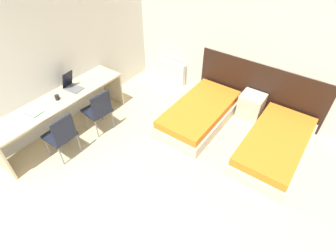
{
  "coord_description": "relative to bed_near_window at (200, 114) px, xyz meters",
  "views": [
    {
      "loc": [
        1.95,
        -0.25,
        3.51
      ],
      "look_at": [
        0.0,
        2.46,
        0.55
      ],
      "focal_mm": 28.0,
      "sensor_mm": 36.0,
      "label": 1
    }
  ],
  "objects": [
    {
      "name": "chair_near_laptop",
      "position": [
        -1.42,
        -1.34,
        0.31
      ],
      "size": [
        0.49,
        0.49,
        0.89
      ],
      "rotation": [
        0.0,
        0.0,
        -0.12
      ],
      "color": "black",
      "rests_on": "ground_plane"
    },
    {
      "name": "mug",
      "position": [
        -1.92,
        -1.78,
        0.63
      ],
      "size": [
        0.08,
        0.08,
        0.09
      ],
      "color": "black",
      "rests_on": "desk"
    },
    {
      "name": "bed_near_door",
      "position": [
        1.53,
        0.0,
        0.0
      ],
      "size": [
        1.0,
        1.92,
        0.4
      ],
      "color": "beige",
      "rests_on": "ground_plane"
    },
    {
      "name": "wall_back",
      "position": [
        -0.06,
        1.03,
        1.16
      ],
      "size": [
        5.36,
        0.05,
        2.7
      ],
      "color": "silver",
      "rests_on": "ground_plane"
    },
    {
      "name": "bed_near_window",
      "position": [
        0.0,
        0.0,
        0.0
      ],
      "size": [
        1.0,
        1.92,
        0.4
      ],
      "color": "beige",
      "rests_on": "ground_plane"
    },
    {
      "name": "open_notebook",
      "position": [
        -1.95,
        -2.24,
        0.59
      ],
      "size": [
        0.31,
        0.22,
        0.02
      ],
      "rotation": [
        0.0,
        0.0,
        0.11
      ],
      "color": "#236B3D",
      "rests_on": "desk"
    },
    {
      "name": "headboard_panel",
      "position": [
        0.77,
        0.99,
        0.35
      ],
      "size": [
        2.63,
        0.03,
        1.08
      ],
      "color": "black",
      "rests_on": "ground_plane"
    },
    {
      "name": "chair_near_notebook",
      "position": [
        -1.42,
        -2.18,
        0.31
      ],
      "size": [
        0.44,
        0.44,
        0.89
      ],
      "rotation": [
        0.0,
        0.0,
        0.01
      ],
      "color": "black",
      "rests_on": "ground_plane"
    },
    {
      "name": "radiator",
      "position": [
        -1.37,
        0.91,
        0.08
      ],
      "size": [
        0.81,
        0.12,
        0.55
      ],
      "color": "silver",
      "rests_on": "ground_plane"
    },
    {
      "name": "desk",
      "position": [
        -1.93,
        -1.76,
        0.43
      ],
      "size": [
        0.62,
        2.58,
        0.78
      ],
      "color": "#C6B28E",
      "rests_on": "ground_plane"
    },
    {
      "name": "wall_left",
      "position": [
        -2.27,
        -1.23,
        1.16
      ],
      "size": [
        0.05,
        5.47,
        2.7
      ],
      "color": "silver",
      "rests_on": "ground_plane"
    },
    {
      "name": "laptop",
      "position": [
        -2.0,
        -1.4,
        0.65
      ],
      "size": [
        0.35,
        0.26,
        0.33
      ],
      "rotation": [
        0.0,
        0.0,
        0.09
      ],
      "color": "slate",
      "rests_on": "desk"
    },
    {
      "name": "nightstand",
      "position": [
        0.77,
        0.75,
        0.07
      ],
      "size": [
        0.46,
        0.41,
        0.53
      ],
      "color": "beige",
      "rests_on": "ground_plane"
    }
  ]
}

